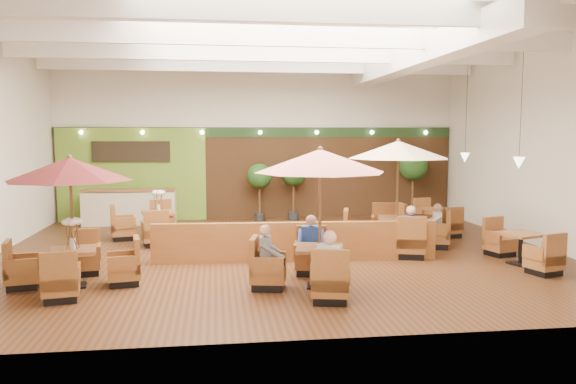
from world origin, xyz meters
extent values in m
plane|color=#381E0F|center=(0.00, 0.00, 0.00)|extent=(14.00, 14.00, 0.00)
cube|color=silver|center=(0.00, 6.00, 2.75)|extent=(14.00, 0.04, 5.50)
cube|color=silver|center=(0.00, -6.00, 2.75)|extent=(14.00, 0.04, 5.50)
cube|color=silver|center=(7.00, 0.00, 2.75)|extent=(0.04, 12.00, 5.50)
cube|color=white|center=(0.00, 0.00, 5.50)|extent=(14.00, 12.00, 0.04)
cube|color=brown|center=(0.00, 5.94, 1.60)|extent=(13.90, 0.10, 3.20)
cube|color=#1E3819|center=(0.00, 5.93, 3.05)|extent=(13.90, 0.12, 0.35)
cube|color=olive|center=(-4.40, 5.88, 1.60)|extent=(5.00, 0.08, 3.20)
cube|color=black|center=(-4.40, 5.80, 2.40)|extent=(2.60, 0.08, 0.70)
cube|color=white|center=(3.50, 0.00, 4.95)|extent=(0.60, 11.00, 0.60)
cube|color=white|center=(0.00, -4.00, 5.15)|extent=(13.60, 0.12, 0.45)
cube|color=white|center=(0.00, -1.30, 5.15)|extent=(13.60, 0.12, 0.45)
cube|color=white|center=(0.00, 1.30, 5.15)|extent=(13.60, 0.12, 0.45)
cube|color=white|center=(0.00, 4.00, 5.15)|extent=(13.60, 0.12, 0.45)
cylinder|color=black|center=(5.80, -1.00, 3.90)|extent=(0.01, 0.01, 3.20)
cone|color=white|center=(5.80, -1.00, 2.30)|extent=(0.28, 0.28, 0.28)
cylinder|color=black|center=(5.80, 2.00, 3.90)|extent=(0.01, 0.01, 3.20)
cone|color=white|center=(5.80, 2.00, 2.30)|extent=(0.28, 0.28, 0.28)
sphere|color=#FFEAC6|center=(-6.00, 5.70, 3.05)|extent=(0.14, 0.14, 0.14)
sphere|color=#FFEAC6|center=(-4.00, 5.70, 3.05)|extent=(0.14, 0.14, 0.14)
sphere|color=#FFEAC6|center=(-2.00, 5.70, 3.05)|extent=(0.14, 0.14, 0.14)
sphere|color=#FFEAC6|center=(0.00, 5.70, 3.05)|extent=(0.14, 0.14, 0.14)
sphere|color=#FFEAC6|center=(2.00, 5.70, 3.05)|extent=(0.14, 0.14, 0.14)
sphere|color=#FFEAC6|center=(4.00, 5.70, 3.05)|extent=(0.14, 0.14, 0.14)
sphere|color=#FFEAC6|center=(6.00, 5.70, 3.05)|extent=(0.14, 0.14, 0.14)
cube|color=beige|center=(-4.40, 5.10, 0.55)|extent=(3.00, 0.70, 1.10)
cube|color=brown|center=(-4.40, 5.10, 1.15)|extent=(3.00, 0.75, 0.06)
cube|color=brown|center=(0.29, -0.92, 0.47)|extent=(6.73, 0.54, 0.93)
cube|color=brown|center=(-4.36, -2.57, 0.72)|extent=(1.00, 1.00, 0.06)
cylinder|color=black|center=(-4.36, -2.57, 0.37)|extent=(0.10, 0.10, 0.66)
cube|color=black|center=(-4.36, -2.57, 0.02)|extent=(0.53, 0.53, 0.04)
cube|color=brown|center=(-4.36, -3.52, 0.30)|extent=(0.73, 0.73, 0.32)
cube|color=brown|center=(-4.41, -3.78, 0.60)|extent=(0.63, 0.21, 0.70)
cube|color=brown|center=(-4.65, -3.57, 0.50)|extent=(0.18, 0.56, 0.28)
cube|color=brown|center=(-4.07, -3.47, 0.50)|extent=(0.18, 0.56, 0.28)
cube|color=black|center=(-4.36, -3.52, 0.07)|extent=(0.64, 0.64, 0.14)
cube|color=brown|center=(-4.36, -1.61, 0.30)|extent=(0.73, 0.73, 0.32)
cube|color=brown|center=(-4.31, -1.35, 0.60)|extent=(0.63, 0.21, 0.70)
cube|color=brown|center=(-4.07, -1.56, 0.50)|extent=(0.18, 0.56, 0.28)
cube|color=brown|center=(-4.65, -1.66, 0.50)|extent=(0.18, 0.56, 0.28)
cube|color=black|center=(-4.36, -1.61, 0.07)|extent=(0.64, 0.64, 0.14)
cube|color=brown|center=(-5.32, -2.57, 0.30)|extent=(0.73, 0.73, 0.32)
cube|color=brown|center=(-5.06, -2.61, 0.60)|extent=(0.21, 0.63, 0.70)
cube|color=brown|center=(-5.37, -2.28, 0.50)|extent=(0.56, 0.18, 0.28)
cube|color=brown|center=(-5.26, -2.85, 0.50)|extent=(0.56, 0.18, 0.28)
cube|color=black|center=(-5.32, -2.57, 0.07)|extent=(0.64, 0.64, 0.14)
cube|color=brown|center=(-3.41, -2.57, 0.30)|extent=(0.73, 0.73, 0.32)
cube|color=brown|center=(-3.66, -2.52, 0.60)|extent=(0.21, 0.63, 0.70)
cube|color=brown|center=(-3.35, -2.85, 0.50)|extent=(0.56, 0.18, 0.28)
cube|color=brown|center=(-3.46, -2.28, 0.50)|extent=(0.56, 0.18, 0.28)
cube|color=black|center=(-3.41, -2.57, 0.07)|extent=(0.64, 0.64, 0.14)
cylinder|color=brown|center=(-4.36, -2.57, 1.26)|extent=(0.06, 0.06, 2.51)
cone|color=maroon|center=(-4.36, -2.57, 2.33)|extent=(2.41, 2.41, 0.45)
sphere|color=brown|center=(-4.36, -2.57, 2.56)|extent=(0.10, 0.10, 0.10)
cylinder|color=silver|center=(-4.36, -2.57, 0.86)|extent=(0.10, 0.10, 0.22)
cube|color=brown|center=(0.45, -3.20, 0.77)|extent=(1.07, 1.07, 0.06)
cylinder|color=black|center=(0.45, -3.20, 0.40)|extent=(0.11, 0.11, 0.71)
cube|color=black|center=(0.45, -3.20, 0.02)|extent=(0.57, 0.57, 0.04)
cube|color=brown|center=(0.45, -4.22, 0.32)|extent=(0.78, 0.78, 0.34)
cube|color=brown|center=(0.50, -4.49, 0.64)|extent=(0.67, 0.24, 0.75)
cube|color=brown|center=(0.14, -4.15, 0.53)|extent=(0.20, 0.59, 0.30)
cube|color=brown|center=(0.75, -4.28, 0.53)|extent=(0.20, 0.59, 0.30)
cube|color=black|center=(0.45, -4.22, 0.07)|extent=(0.69, 0.69, 0.15)
cube|color=brown|center=(0.45, -2.19, 0.32)|extent=(0.78, 0.78, 0.34)
cube|color=brown|center=(0.39, -1.92, 0.64)|extent=(0.67, 0.24, 0.75)
cube|color=brown|center=(0.75, -2.25, 0.53)|extent=(0.20, 0.59, 0.30)
cube|color=brown|center=(0.14, -2.12, 0.53)|extent=(0.20, 0.59, 0.30)
cube|color=black|center=(0.45, -2.19, 0.07)|extent=(0.69, 0.69, 0.15)
cube|color=brown|center=(-0.57, -3.20, 0.32)|extent=(0.78, 0.78, 0.34)
cube|color=brown|center=(-0.30, -3.15, 0.64)|extent=(0.24, 0.67, 0.75)
cube|color=brown|center=(-0.51, -2.90, 0.53)|extent=(0.59, 0.20, 0.30)
cube|color=brown|center=(-0.63, -3.51, 0.53)|extent=(0.59, 0.20, 0.30)
cube|color=black|center=(-0.57, -3.20, 0.07)|extent=(0.69, 0.69, 0.15)
cylinder|color=brown|center=(0.45, -3.20, 1.34)|extent=(0.06, 0.06, 2.67)
cone|color=#E37B6D|center=(0.45, -3.20, 2.49)|extent=(2.56, 2.56, 0.45)
sphere|color=brown|center=(0.45, -3.20, 2.72)|extent=(0.10, 0.10, 0.10)
cube|color=brown|center=(3.11, 0.12, 0.80)|extent=(1.17, 1.17, 0.07)
cylinder|color=black|center=(3.11, 0.12, 0.41)|extent=(0.11, 0.11, 0.73)
cube|color=black|center=(3.11, 0.12, 0.02)|extent=(0.62, 0.62, 0.04)
cube|color=brown|center=(3.11, -0.93, 0.33)|extent=(0.85, 0.85, 0.36)
cube|color=brown|center=(3.19, -1.21, 0.67)|extent=(0.69, 0.29, 0.78)
cube|color=brown|center=(2.80, -0.84, 0.56)|extent=(0.25, 0.61, 0.31)
cube|color=brown|center=(3.42, -1.02, 0.56)|extent=(0.25, 0.61, 0.31)
cube|color=black|center=(3.11, -0.93, 0.08)|extent=(0.75, 0.75, 0.16)
cube|color=brown|center=(3.11, 1.18, 0.33)|extent=(0.85, 0.85, 0.36)
cube|color=brown|center=(3.04, 1.46, 0.67)|extent=(0.69, 0.29, 0.78)
cube|color=brown|center=(3.42, 1.09, 0.56)|extent=(0.25, 0.61, 0.31)
cube|color=brown|center=(2.80, 1.27, 0.56)|extent=(0.25, 0.61, 0.31)
cube|color=black|center=(3.11, 1.18, 0.08)|extent=(0.75, 0.75, 0.16)
cube|color=brown|center=(2.06, 0.12, 0.33)|extent=(0.85, 0.85, 0.36)
cube|color=brown|center=(2.34, 0.20, 0.67)|extent=(0.29, 0.69, 0.78)
cube|color=brown|center=(2.14, 0.44, 0.56)|extent=(0.61, 0.25, 0.31)
cube|color=brown|center=(1.97, -0.19, 0.56)|extent=(0.61, 0.25, 0.31)
cube|color=black|center=(2.06, 0.12, 0.08)|extent=(0.75, 0.75, 0.16)
cube|color=brown|center=(4.17, 0.12, 0.33)|extent=(0.85, 0.85, 0.36)
cube|color=brown|center=(3.89, 0.05, 0.67)|extent=(0.29, 0.69, 0.78)
cube|color=brown|center=(4.08, -0.19, 0.56)|extent=(0.61, 0.25, 0.31)
cube|color=brown|center=(4.26, 0.44, 0.56)|extent=(0.61, 0.25, 0.31)
cube|color=black|center=(4.17, 0.12, 0.08)|extent=(0.75, 0.75, 0.16)
cylinder|color=brown|center=(3.11, 0.12, 1.39)|extent=(0.06, 0.06, 2.78)
cone|color=beige|center=(3.11, 0.12, 2.60)|extent=(2.67, 2.67, 0.45)
sphere|color=brown|center=(3.11, 0.12, 2.83)|extent=(0.10, 0.10, 0.10)
cube|color=brown|center=(-3.18, 2.32, 0.75)|extent=(1.07, 1.07, 0.06)
cylinder|color=black|center=(-3.18, 2.32, 0.39)|extent=(0.10, 0.10, 0.69)
cube|color=black|center=(-3.18, 2.32, 0.02)|extent=(0.57, 0.57, 0.04)
cube|color=brown|center=(-3.18, 1.32, 0.31)|extent=(0.78, 0.78, 0.34)
cube|color=brown|center=(-3.25, 1.05, 0.63)|extent=(0.66, 0.25, 0.73)
cube|color=brown|center=(-3.48, 1.25, 0.52)|extent=(0.21, 0.58, 0.29)
cube|color=brown|center=(-2.89, 1.39, 0.52)|extent=(0.21, 0.58, 0.29)
cube|color=black|center=(-3.18, 1.32, 0.07)|extent=(0.69, 0.69, 0.15)
cube|color=brown|center=(-3.18, 3.31, 0.31)|extent=(0.78, 0.78, 0.34)
cube|color=brown|center=(-3.12, 3.58, 0.63)|extent=(0.66, 0.25, 0.73)
cube|color=brown|center=(-2.89, 3.38, 0.52)|extent=(0.21, 0.58, 0.29)
cube|color=brown|center=(-3.48, 3.24, 0.52)|extent=(0.21, 0.58, 0.29)
cube|color=black|center=(-3.18, 3.31, 0.07)|extent=(0.69, 0.69, 0.15)
cube|color=brown|center=(-4.18, 2.32, 0.31)|extent=(0.78, 0.78, 0.34)
cube|color=brown|center=(-3.91, 2.25, 0.63)|extent=(0.25, 0.66, 0.73)
cube|color=brown|center=(-4.25, 2.61, 0.52)|extent=(0.58, 0.21, 0.29)
cube|color=brown|center=(-4.11, 2.02, 0.52)|extent=(0.58, 0.21, 0.29)
cube|color=black|center=(-4.18, 2.32, 0.07)|extent=(0.69, 0.69, 0.15)
cylinder|color=silver|center=(-3.18, 2.32, 0.90)|extent=(0.10, 0.10, 0.22)
cube|color=brown|center=(5.40, -1.93, 0.71)|extent=(1.05, 1.05, 0.06)
cylinder|color=black|center=(5.40, -1.93, 0.37)|extent=(0.10, 0.10, 0.65)
cube|color=black|center=(5.40, -1.93, 0.02)|extent=(0.55, 0.55, 0.04)
cube|color=brown|center=(5.40, -2.87, 0.30)|extent=(0.76, 0.76, 0.32)
cube|color=brown|center=(5.33, -3.11, 0.59)|extent=(0.62, 0.27, 0.69)
cube|color=brown|center=(5.13, -2.95, 0.49)|extent=(0.23, 0.54, 0.28)
cube|color=brown|center=(5.67, -2.79, 0.49)|extent=(0.23, 0.54, 0.28)
cube|color=black|center=(5.40, -2.87, 0.07)|extent=(0.68, 0.68, 0.14)
cube|color=brown|center=(5.40, -0.99, 0.30)|extent=(0.76, 0.76, 0.32)
cube|color=brown|center=(5.47, -0.75, 0.59)|extent=(0.62, 0.27, 0.69)
cube|color=brown|center=(5.67, -0.91, 0.49)|extent=(0.23, 0.54, 0.28)
cube|color=brown|center=(5.13, -1.07, 0.49)|extent=(0.23, 0.54, 0.28)
cube|color=black|center=(5.40, -0.99, 0.07)|extent=(0.68, 0.68, 0.14)
cube|color=brown|center=(5.17, 2.47, 0.69)|extent=(0.94, 0.94, 0.06)
cylinder|color=black|center=(5.17, 2.47, 0.36)|extent=(0.10, 0.10, 0.63)
cube|color=black|center=(5.17, 2.47, 0.02)|extent=(0.50, 0.50, 0.04)
cube|color=brown|center=(5.17, 1.55, 0.29)|extent=(0.68, 0.68, 0.31)
cube|color=brown|center=(5.13, 1.31, 0.58)|extent=(0.60, 0.19, 0.67)
cube|color=brown|center=(4.90, 1.51, 0.48)|extent=(0.16, 0.53, 0.27)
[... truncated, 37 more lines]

